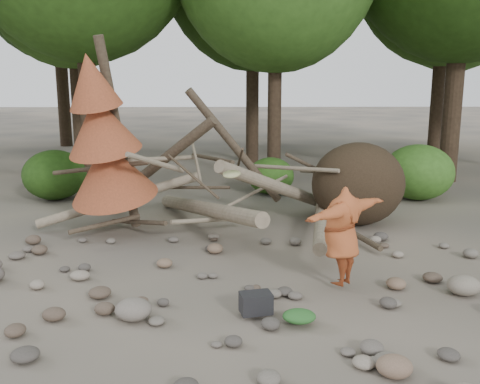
{
  "coord_description": "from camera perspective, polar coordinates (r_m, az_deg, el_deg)",
  "views": [
    {
      "loc": [
        -0.44,
        -8.07,
        3.43
      ],
      "look_at": [
        -0.25,
        1.5,
        1.4
      ],
      "focal_mm": 40.0,
      "sensor_mm": 36.0,
      "label": 1
    }
  ],
  "objects": [
    {
      "name": "frisbee_thrower",
      "position": [
        8.94,
        10.82,
        -4.61
      ],
      "size": [
        2.92,
        1.79,
        1.89
      ],
      "color": "#AC4F26",
      "rests_on": "ground"
    },
    {
      "name": "backpack",
      "position": [
        8.02,
        1.71,
        -12.14
      ],
      "size": [
        0.51,
        0.4,
        0.3
      ],
      "primitive_type": "cube",
      "rotation": [
        0.0,
        0.0,
        0.22
      ],
      "color": "black",
      "rests_on": "ground"
    },
    {
      "name": "boulder_front_right",
      "position": [
        6.83,
        16.15,
        -17.44
      ],
      "size": [
        0.43,
        0.39,
        0.26
      ],
      "primitive_type": "ellipsoid",
      "color": "#7C614D",
      "rests_on": "ground"
    },
    {
      "name": "boulder_mid_right",
      "position": [
        9.48,
        22.76,
        -9.16
      ],
      "size": [
        0.54,
        0.48,
        0.32
      ],
      "primitive_type": "ellipsoid",
      "color": "gray",
      "rests_on": "ground"
    },
    {
      "name": "bush_left",
      "position": [
        16.31,
        -19.18,
        1.74
      ],
      "size": [
        1.8,
        1.8,
        1.44
      ],
      "primitive_type": "ellipsoid",
      "color": "#244913",
      "rests_on": "ground"
    },
    {
      "name": "bush_right",
      "position": [
        16.23,
        18.5,
        2.02
      ],
      "size": [
        2.0,
        2.0,
        1.6
      ],
      "primitive_type": "ellipsoid",
      "color": "#3A6D22",
      "rests_on": "ground"
    },
    {
      "name": "boulder_front_left",
      "position": [
        8.06,
        -11.31,
        -12.19
      ],
      "size": [
        0.53,
        0.48,
        0.32
      ],
      "primitive_type": "ellipsoid",
      "color": "slate",
      "rests_on": "ground"
    },
    {
      "name": "cloth_orange",
      "position": [
        8.5,
        2.33,
        -11.43
      ],
      "size": [
        0.28,
        0.23,
        0.1
      ],
      "primitive_type": "ellipsoid",
      "color": "#B7541F",
      "rests_on": "ground"
    },
    {
      "name": "ground",
      "position": [
        8.77,
        1.87,
        -11.04
      ],
      "size": [
        120.0,
        120.0,
        0.0
      ],
      "primitive_type": "plane",
      "color": "#514C44",
      "rests_on": "ground"
    },
    {
      "name": "dead_conifer",
      "position": [
        11.82,
        -14.25,
        5.2
      ],
      "size": [
        2.06,
        2.16,
        4.35
      ],
      "color": "#4C3F30",
      "rests_on": "ground"
    },
    {
      "name": "cloth_green",
      "position": [
        7.82,
        6.32,
        -13.36
      ],
      "size": [
        0.48,
        0.4,
        0.18
      ],
      "primitive_type": "ellipsoid",
      "color": "#275C25",
      "rests_on": "ground"
    },
    {
      "name": "bush_mid",
      "position": [
        16.17,
        3.31,
        1.73
      ],
      "size": [
        1.4,
        1.4,
        1.12
      ],
      "primitive_type": "ellipsoid",
      "color": "#2F5C1A",
      "rests_on": "ground"
    },
    {
      "name": "deadfall_pile",
      "position": [
        12.79,
        10.0,
        0.61
      ],
      "size": [
        8.55,
        5.24,
        3.3
      ],
      "color": "#332619",
      "rests_on": "ground"
    }
  ]
}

